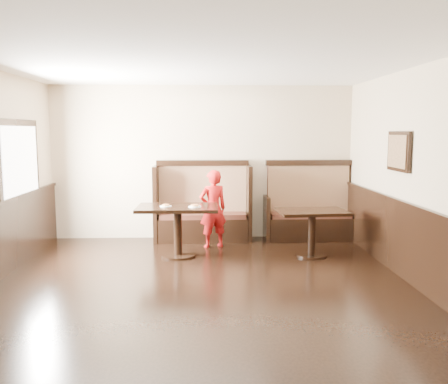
{
  "coord_description": "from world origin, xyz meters",
  "views": [
    {
      "loc": [
        0.04,
        -5.22,
        1.98
      ],
      "look_at": [
        0.35,
        2.35,
        1.0
      ],
      "focal_mm": 38.0,
      "sensor_mm": 36.0,
      "label": 1
    }
  ],
  "objects": [
    {
      "name": "pizza_plate_right",
      "position": [
        -0.12,
        2.06,
        0.82
      ],
      "size": [
        0.2,
        0.2,
        0.04
      ],
      "color": "white",
      "rests_on": "table_main"
    },
    {
      "name": "table_main",
      "position": [
        -0.39,
        2.14,
        0.62
      ],
      "size": [
        1.28,
        0.81,
        0.81
      ],
      "rotation": [
        0.0,
        0.0,
        -0.02
      ],
      "color": "black",
      "rests_on": "ground"
    },
    {
      "name": "table_neighbor",
      "position": [
        1.73,
        2.08,
        0.55
      ],
      "size": [
        1.11,
        0.77,
        0.74
      ],
      "rotation": [
        0.0,
        0.0,
        0.07
      ],
      "color": "black",
      "rests_on": "ground"
    },
    {
      "name": "booth_neighbor",
      "position": [
        1.95,
        3.29,
        0.48
      ],
      "size": [
        1.65,
        0.72,
        1.45
      ],
      "color": "black",
      "rests_on": "ground"
    },
    {
      "name": "booth_main",
      "position": [
        0.0,
        3.3,
        0.53
      ],
      "size": [
        1.75,
        0.72,
        1.45
      ],
      "color": "black",
      "rests_on": "ground"
    },
    {
      "name": "room_shell",
      "position": [
        -0.3,
        0.28,
        0.67
      ],
      "size": [
        7.0,
        7.0,
        7.0
      ],
      "color": "tan",
      "rests_on": "ground"
    },
    {
      "name": "ground",
      "position": [
        0.0,
        0.0,
        0.0
      ],
      "size": [
        7.0,
        7.0,
        0.0
      ],
      "primitive_type": "plane",
      "color": "black",
      "rests_on": "ground"
    },
    {
      "name": "child",
      "position": [
        0.18,
        2.73,
        0.66
      ],
      "size": [
        0.56,
        0.46,
        1.33
      ],
      "primitive_type": "imported",
      "rotation": [
        0.0,
        0.0,
        3.48
      ],
      "color": "#B41313",
      "rests_on": "ground"
    },
    {
      "name": "pizza_plate_left",
      "position": [
        -0.57,
        2.12,
        0.82
      ],
      "size": [
        0.19,
        0.19,
        0.03
      ],
      "color": "white",
      "rests_on": "table_main"
    }
  ]
}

